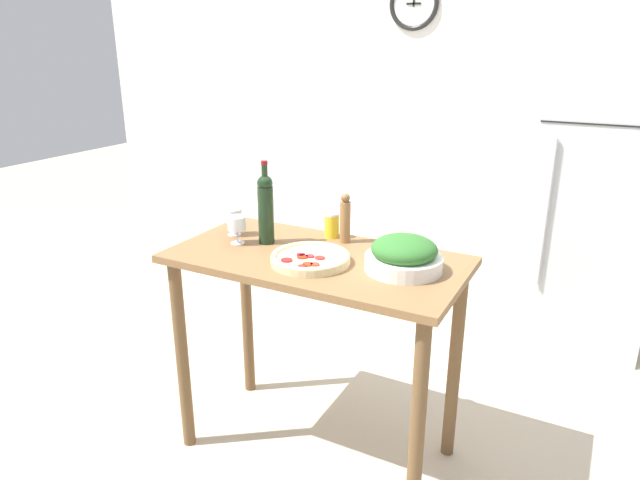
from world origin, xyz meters
The scene contains 11 objects.
ground_plane centered at (0.00, 0.00, 0.00)m, with size 14.00×14.00×0.00m, color #BCAD93.
wall_back centered at (0.00, 2.12, 1.30)m, with size 6.40×0.09×2.60m.
refrigerator centered at (0.96, 1.75, 0.95)m, with size 0.68×0.67×1.90m.
prep_counter centered at (0.00, 0.00, 0.78)m, with size 1.21×0.62×0.95m.
wine_bottle centered at (-0.27, 0.04, 1.11)m, with size 0.07×0.07×0.36m.
wine_glass_near centered at (-0.37, -0.03, 1.03)m, with size 0.08×0.08×0.12m.
wine_glass_far centered at (-0.46, 0.06, 1.04)m, with size 0.08×0.08×0.12m.
pepper_mill centered at (0.03, 0.21, 1.05)m, with size 0.05×0.05×0.22m.
salad_bowl centered at (0.37, 0.02, 1.01)m, with size 0.30×0.30×0.14m.
homemade_pizza centered at (0.01, -0.08, 0.97)m, with size 0.32×0.32×0.04m.
salt_canister centered at (-0.05, 0.24, 1.00)m, with size 0.07×0.07×0.11m.
Camera 1 is at (1.03, -1.92, 1.78)m, focal length 32.00 mm.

